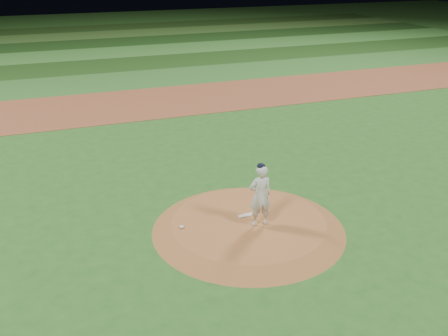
% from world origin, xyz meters
% --- Properties ---
extents(ground, '(120.00, 120.00, 0.00)m').
position_xyz_m(ground, '(0.00, 0.00, 0.00)').
color(ground, '#275D1E').
rests_on(ground, ground).
extents(infield_dirt_band, '(70.00, 6.00, 0.02)m').
position_xyz_m(infield_dirt_band, '(0.00, 14.00, 0.01)').
color(infield_dirt_band, brown).
rests_on(infield_dirt_band, ground).
extents(outfield_stripe_0, '(70.00, 5.00, 0.02)m').
position_xyz_m(outfield_stripe_0, '(0.00, 19.50, 0.01)').
color(outfield_stripe_0, '#2E6926').
rests_on(outfield_stripe_0, ground).
extents(outfield_stripe_1, '(70.00, 5.00, 0.02)m').
position_xyz_m(outfield_stripe_1, '(0.00, 24.50, 0.01)').
color(outfield_stripe_1, '#1C4315').
rests_on(outfield_stripe_1, ground).
extents(outfield_stripe_2, '(70.00, 5.00, 0.02)m').
position_xyz_m(outfield_stripe_2, '(0.00, 29.50, 0.01)').
color(outfield_stripe_2, '#367B2D').
rests_on(outfield_stripe_2, ground).
extents(outfield_stripe_3, '(70.00, 5.00, 0.02)m').
position_xyz_m(outfield_stripe_3, '(0.00, 34.50, 0.01)').
color(outfield_stripe_3, '#194014').
rests_on(outfield_stripe_3, ground).
extents(outfield_stripe_4, '(70.00, 5.00, 0.02)m').
position_xyz_m(outfield_stripe_4, '(0.00, 39.50, 0.01)').
color(outfield_stripe_4, '#3B6B27').
rests_on(outfield_stripe_4, ground).
extents(outfield_stripe_5, '(70.00, 5.00, 0.02)m').
position_xyz_m(outfield_stripe_5, '(0.00, 44.50, 0.01)').
color(outfield_stripe_5, '#1F4215').
rests_on(outfield_stripe_5, ground).
extents(pitchers_mound, '(5.50, 5.50, 0.25)m').
position_xyz_m(pitchers_mound, '(0.00, 0.00, 0.12)').
color(pitchers_mound, '#A16132').
rests_on(pitchers_mound, ground).
extents(pitching_rubber, '(0.60, 0.18, 0.03)m').
position_xyz_m(pitching_rubber, '(0.13, 0.34, 0.26)').
color(pitching_rubber, white).
rests_on(pitching_rubber, pitchers_mound).
extents(rosin_bag, '(0.13, 0.13, 0.07)m').
position_xyz_m(rosin_bag, '(-1.89, 0.31, 0.29)').
color(rosin_bag, silver).
rests_on(rosin_bag, pitchers_mound).
extents(pitcher_on_mound, '(0.67, 0.44, 1.86)m').
position_xyz_m(pitcher_on_mound, '(0.22, -0.27, 1.17)').
color(pitcher_on_mound, silver).
rests_on(pitcher_on_mound, pitchers_mound).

